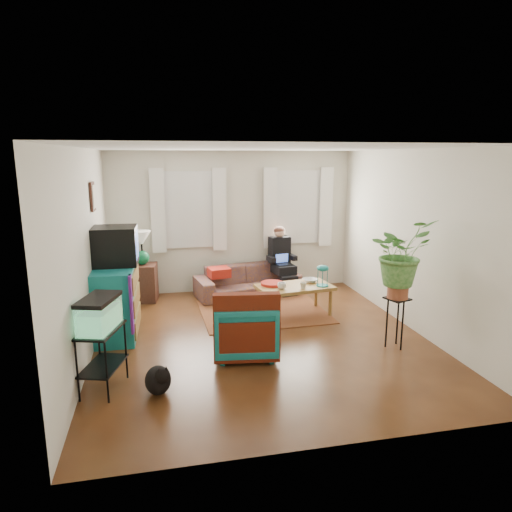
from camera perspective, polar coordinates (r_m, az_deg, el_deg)
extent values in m
cube|color=#4F2B14|center=(6.49, 0.75, -10.28)|extent=(4.50, 5.00, 0.01)
cube|color=white|center=(5.99, 0.82, 13.34)|extent=(4.50, 5.00, 0.01)
cube|color=silver|center=(8.53, -2.97, 4.26)|extent=(4.50, 0.01, 2.60)
cube|color=silver|center=(3.79, 9.29, -6.20)|extent=(4.50, 0.01, 2.60)
cube|color=silver|center=(6.03, -20.55, 0.11)|extent=(0.01, 5.00, 2.60)
cube|color=silver|center=(6.96, 19.18, 1.75)|extent=(0.01, 5.00, 2.60)
cube|color=white|center=(8.39, -8.39, 5.73)|extent=(1.08, 0.04, 1.38)
cube|color=white|center=(8.76, 5.18, 6.09)|extent=(1.08, 0.04, 1.38)
cube|color=white|center=(8.31, -8.35, 5.67)|extent=(1.36, 0.06, 1.50)
cube|color=white|center=(8.69, 5.33, 6.03)|extent=(1.36, 0.06, 1.50)
cube|color=#3D2616|center=(6.77, -19.66, 7.00)|extent=(0.04, 0.32, 0.40)
cube|color=maroon|center=(7.53, 0.91, -6.96)|extent=(2.04, 1.65, 0.01)
imported|color=brown|center=(8.31, -1.07, -2.51)|extent=(1.97, 1.05, 0.73)
cube|color=#3A2816|center=(8.26, -13.86, -3.25)|extent=(0.50, 0.50, 0.66)
cube|color=#127171|center=(6.75, -17.16, -5.39)|extent=(0.59, 1.14, 1.01)
cube|color=black|center=(6.67, -17.28, 1.23)|extent=(0.63, 0.58, 0.54)
cube|color=black|center=(5.31, -18.61, -12.17)|extent=(0.51, 0.70, 0.69)
cube|color=#7FD899|center=(5.12, -19.02, -6.75)|extent=(0.46, 0.63, 0.37)
ellipsoid|color=black|center=(5.16, -12.16, -14.60)|extent=(0.39, 0.49, 0.36)
imported|color=#135273|center=(5.88, -1.35, -8.53)|extent=(0.87, 0.83, 0.80)
cube|color=#9E0A0A|center=(5.53, -1.17, -8.05)|extent=(0.82, 0.29, 0.66)
cube|color=brown|center=(7.35, 4.82, -5.54)|extent=(1.26, 0.80, 0.49)
imported|color=white|center=(7.07, 3.25, -3.74)|extent=(0.15, 0.15, 0.11)
imported|color=beige|center=(7.12, 5.90, -3.68)|extent=(0.12, 0.12, 0.10)
imported|color=white|center=(7.50, 6.76, -3.05)|extent=(0.26, 0.26, 0.06)
cylinder|color=#B21414|center=(7.30, 2.03, -3.47)|extent=(0.41, 0.41, 0.04)
cube|color=black|center=(6.37, 17.05, -7.97)|extent=(0.37, 0.37, 0.69)
imported|color=#599947|center=(6.15, 17.52, -0.81)|extent=(0.95, 0.89, 0.87)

